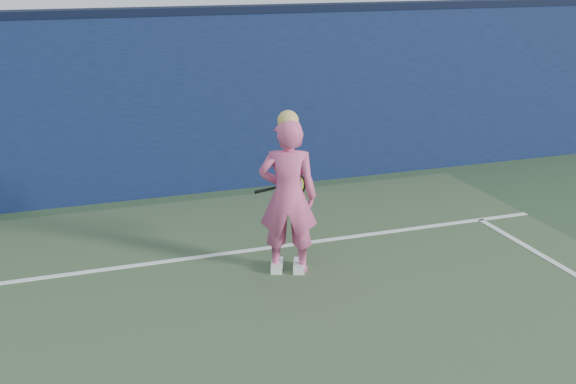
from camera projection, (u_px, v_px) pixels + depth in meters
name	position (u px, v px, depth m)	size (l,w,h in m)	color
backstop_wall	(75.00, 113.00, 9.68)	(24.00, 0.40, 2.50)	#0C1635
wall_cap	(65.00, 14.00, 9.27)	(24.00, 0.42, 0.10)	black
player	(288.00, 196.00, 7.59)	(0.72, 0.60, 1.77)	#D35285
racket	(290.00, 185.00, 7.99)	(0.54, 0.29, 0.32)	black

